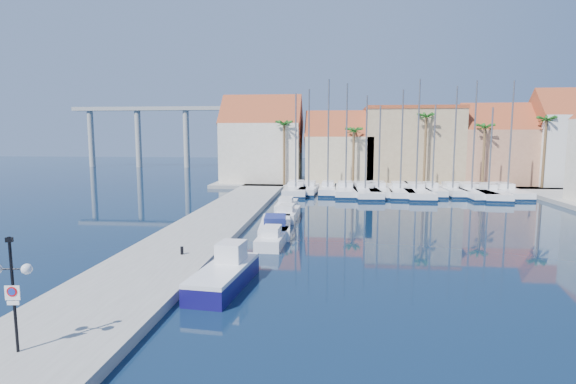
# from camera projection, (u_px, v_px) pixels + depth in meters

# --- Properties ---
(ground) EXTENTS (260.00, 260.00, 0.00)m
(ground) POSITION_uv_depth(u_px,v_px,m) (309.00, 282.00, 23.89)
(ground) COLOR black
(ground) RESTS_ON ground
(quay_west) EXTENTS (6.00, 77.00, 0.50)m
(quay_west) POSITION_uv_depth(u_px,v_px,m) (212.00, 224.00, 38.09)
(quay_west) COLOR gray
(quay_west) RESTS_ON ground
(shore_north) EXTENTS (54.00, 16.00, 0.50)m
(shore_north) POSITION_uv_depth(u_px,v_px,m) (390.00, 183.00, 70.22)
(shore_north) COLOR gray
(shore_north) RESTS_ON ground
(lamp_post) EXTENTS (1.34, 0.48, 3.96)m
(lamp_post) POSITION_uv_depth(u_px,v_px,m) (12.00, 277.00, 14.79)
(lamp_post) COLOR black
(lamp_post) RESTS_ON quay_west
(bollard) EXTENTS (0.19, 0.19, 0.48)m
(bollard) POSITION_uv_depth(u_px,v_px,m) (182.00, 250.00, 27.43)
(bollard) COLOR black
(bollard) RESTS_ON quay_west
(fishing_boat) EXTENTS (2.65, 6.21, 2.11)m
(fishing_boat) POSITION_uv_depth(u_px,v_px,m) (225.00, 274.00, 22.98)
(fishing_boat) COLOR #130E54
(fishing_boat) RESTS_ON ground
(motorboat_west_0) EXTENTS (1.89, 5.39, 1.40)m
(motorboat_west_0) POSITION_uv_depth(u_px,v_px,m) (273.00, 237.00, 31.93)
(motorboat_west_0) COLOR white
(motorboat_west_0) RESTS_ON ground
(motorboat_west_1) EXTENTS (3.03, 7.57, 1.40)m
(motorboat_west_1) POSITION_uv_depth(u_px,v_px,m) (275.00, 225.00, 36.24)
(motorboat_west_1) COLOR white
(motorboat_west_1) RESTS_ON ground
(motorboat_west_2) EXTENTS (2.03, 5.94, 1.40)m
(motorboat_west_2) POSITION_uv_depth(u_px,v_px,m) (287.00, 213.00, 41.83)
(motorboat_west_2) COLOR white
(motorboat_west_2) RESTS_ON ground
(motorboat_west_3) EXTENTS (1.93, 5.99, 1.40)m
(motorboat_west_3) POSITION_uv_depth(u_px,v_px,m) (287.00, 205.00, 46.68)
(motorboat_west_3) COLOR white
(motorboat_west_3) RESTS_ON ground
(sailboat_0) EXTENTS (3.20, 11.17, 13.04)m
(sailboat_0) POSITION_uv_depth(u_px,v_px,m) (296.00, 189.00, 59.73)
(sailboat_0) COLOR white
(sailboat_0) RESTS_ON ground
(sailboat_1) EXTENTS (2.59, 8.26, 13.62)m
(sailboat_1) POSITION_uv_depth(u_px,v_px,m) (309.00, 189.00, 59.67)
(sailboat_1) COLOR white
(sailboat_1) RESTS_ON ground
(sailboat_2) EXTENTS (2.34, 8.33, 14.82)m
(sailboat_2) POSITION_uv_depth(u_px,v_px,m) (328.00, 189.00, 59.43)
(sailboat_2) COLOR white
(sailboat_2) RESTS_ON ground
(sailboat_3) EXTENTS (2.80, 10.49, 14.22)m
(sailboat_3) POSITION_uv_depth(u_px,v_px,m) (345.00, 190.00, 58.78)
(sailboat_3) COLOR white
(sailboat_3) RESTS_ON ground
(sailboat_4) EXTENTS (4.03, 12.07, 12.65)m
(sailboat_4) POSITION_uv_depth(u_px,v_px,m) (364.00, 191.00, 58.02)
(sailboat_4) COLOR white
(sailboat_4) RESTS_ON ground
(sailboat_5) EXTENTS (2.78, 10.41, 11.44)m
(sailboat_5) POSITION_uv_depth(u_px,v_px,m) (378.00, 190.00, 58.63)
(sailboat_5) COLOR white
(sailboat_5) RESTS_ON ground
(sailboat_6) EXTENTS (3.66, 11.24, 13.38)m
(sailboat_6) POSITION_uv_depth(u_px,v_px,m) (400.00, 191.00, 58.11)
(sailboat_6) COLOR white
(sailboat_6) RESTS_ON ground
(sailboat_7) EXTENTS (3.29, 12.07, 14.61)m
(sailboat_7) POSITION_uv_depth(u_px,v_px,m) (415.00, 191.00, 57.49)
(sailboat_7) COLOR white
(sailboat_7) RESTS_ON ground
(sailboat_8) EXTENTS (2.41, 8.42, 11.51)m
(sailboat_8) POSITION_uv_depth(u_px,v_px,m) (431.00, 190.00, 58.22)
(sailboat_8) COLOR white
(sailboat_8) RESTS_ON ground
(sailboat_9) EXTENTS (2.53, 8.37, 13.85)m
(sailboat_9) POSITION_uv_depth(u_px,v_px,m) (451.00, 190.00, 58.18)
(sailboat_9) COLOR white
(sailboat_9) RESTS_ON ground
(sailboat_10) EXTENTS (3.88, 12.05, 14.40)m
(sailboat_10) POSITION_uv_depth(u_px,v_px,m) (469.00, 191.00, 57.45)
(sailboat_10) COLOR white
(sailboat_10) RESTS_ON ground
(sailboat_11) EXTENTS (3.75, 11.69, 11.09)m
(sailboat_11) POSITION_uv_depth(u_px,v_px,m) (487.00, 193.00, 56.48)
(sailboat_11) COLOR white
(sailboat_11) RESTS_ON ground
(sailboat_12) EXTENTS (3.25, 10.51, 14.40)m
(sailboat_12) POSITION_uv_depth(u_px,v_px,m) (505.00, 191.00, 57.31)
(sailboat_12) COLOR white
(sailboat_12) RESTS_ON ground
(building_0) EXTENTS (12.30, 9.00, 13.50)m
(building_0) POSITION_uv_depth(u_px,v_px,m) (262.00, 143.00, 70.46)
(building_0) COLOR beige
(building_0) RESTS_ON shore_north
(building_1) EXTENTS (10.30, 8.00, 11.00)m
(building_1) POSITION_uv_depth(u_px,v_px,m) (339.00, 151.00, 69.40)
(building_1) COLOR tan
(building_1) RESTS_ON shore_north
(building_2) EXTENTS (14.20, 10.20, 11.50)m
(building_2) POSITION_uv_depth(u_px,v_px,m) (411.00, 145.00, 69.16)
(building_2) COLOR tan
(building_2) RESTS_ON shore_north
(building_3) EXTENTS (10.30, 8.00, 12.00)m
(building_3) POSITION_uv_depth(u_px,v_px,m) (494.00, 148.00, 67.01)
(building_3) COLOR #B5795B
(building_3) RESTS_ON shore_north
(building_4) EXTENTS (8.30, 8.00, 14.00)m
(building_4) POSITION_uv_depth(u_px,v_px,m) (561.00, 140.00, 64.98)
(building_4) COLOR white
(building_4) RESTS_ON shore_north
(palm_0) EXTENTS (2.60, 2.60, 10.15)m
(palm_0) POSITION_uv_depth(u_px,v_px,m) (284.00, 126.00, 64.80)
(palm_0) COLOR brown
(palm_0) RESTS_ON shore_north
(palm_1) EXTENTS (2.60, 2.60, 9.15)m
(palm_1) POSITION_uv_depth(u_px,v_px,m) (354.00, 132.00, 63.91)
(palm_1) COLOR brown
(palm_1) RESTS_ON shore_north
(palm_2) EXTENTS (2.60, 2.60, 11.15)m
(palm_2) POSITION_uv_depth(u_px,v_px,m) (426.00, 119.00, 62.66)
(palm_2) COLOR brown
(palm_2) RESTS_ON shore_north
(palm_3) EXTENTS (2.60, 2.60, 9.65)m
(palm_3) POSITION_uv_depth(u_px,v_px,m) (485.00, 129.00, 62.03)
(palm_3) COLOR brown
(palm_3) RESTS_ON shore_north
(palm_4) EXTENTS (2.60, 2.60, 10.65)m
(palm_4) POSITION_uv_depth(u_px,v_px,m) (546.00, 122.00, 61.11)
(palm_4) COLOR brown
(palm_4) RESTS_ON shore_north
(viaduct) EXTENTS (48.00, 2.20, 14.45)m
(viaduct) POSITION_uv_depth(u_px,v_px,m) (165.00, 124.00, 107.46)
(viaduct) COLOR #9E9E99
(viaduct) RESTS_ON ground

